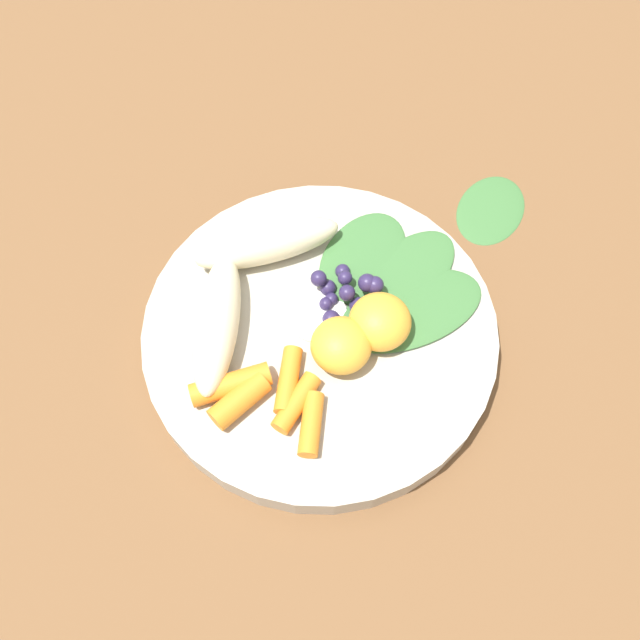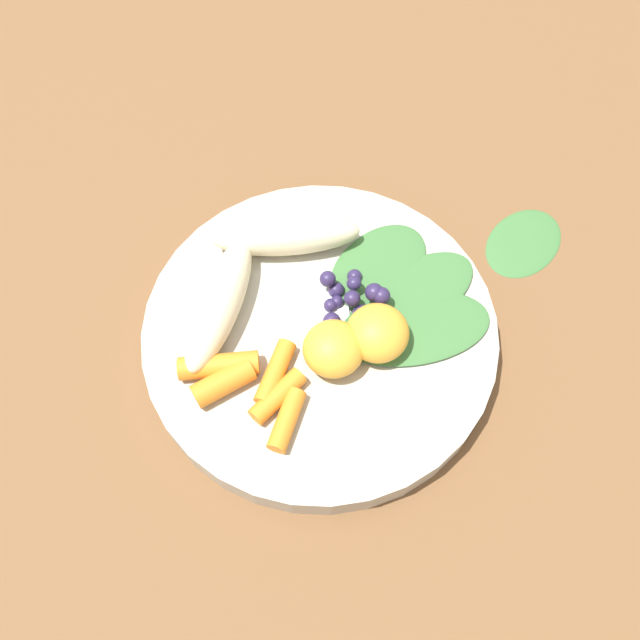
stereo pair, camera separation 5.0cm
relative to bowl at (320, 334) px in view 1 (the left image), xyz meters
name	(u,v)px [view 1 (the left image)]	position (x,y,z in m)	size (l,w,h in m)	color
ground_plane	(320,341)	(0.00, 0.00, -0.01)	(2.40, 2.40, 0.00)	brown
bowl	(320,334)	(0.00, 0.00, 0.00)	(0.28, 0.28, 0.03)	#B2AD9E
banana_peeled_left	(217,323)	(0.02, 0.08, 0.03)	(0.12, 0.03, 0.03)	beige
banana_peeled_right	(267,243)	(0.08, 0.02, 0.03)	(0.12, 0.03, 0.03)	beige
orange_segment_near	(380,322)	(-0.02, -0.04, 0.03)	(0.05, 0.05, 0.04)	#F4A833
orange_segment_far	(341,345)	(-0.03, -0.01, 0.03)	(0.05, 0.05, 0.03)	#F4A833
carrot_front	(231,384)	(-0.03, 0.08, 0.02)	(0.02, 0.02, 0.06)	orange
carrot_mid_left	(239,400)	(-0.05, 0.07, 0.02)	(0.02, 0.02, 0.05)	orange
carrot_mid_right	(288,380)	(-0.04, 0.04, 0.02)	(0.01, 0.01, 0.05)	orange
carrot_rear	(296,403)	(-0.06, 0.03, 0.02)	(0.01, 0.01, 0.05)	orange
carrot_small	(311,424)	(-0.08, 0.03, 0.02)	(0.01, 0.01, 0.05)	orange
blueberry_pile	(346,292)	(0.02, -0.03, 0.03)	(0.05, 0.05, 0.03)	#2D234C
coconut_shred_patch	(316,315)	(0.01, 0.00, 0.02)	(0.05, 0.05, 0.00)	white
kale_leaf_left	(411,310)	(-0.01, -0.07, 0.02)	(0.12, 0.06, 0.01)	#3D7038
kale_leaf_right	(402,278)	(0.02, -0.07, 0.02)	(0.12, 0.06, 0.01)	#3D7038
kale_leaf_rear	(363,257)	(0.05, -0.05, 0.02)	(0.10, 0.06, 0.01)	#3D7038
kale_leaf_stray	(491,208)	(0.09, -0.18, -0.01)	(0.08, 0.06, 0.01)	#3D7038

